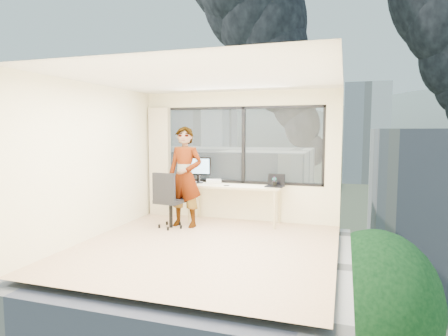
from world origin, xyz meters
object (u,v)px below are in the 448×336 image
at_px(monitor, 198,170).
at_px(handbag, 276,180).
at_px(laptop, 275,181).
at_px(person, 185,177).
at_px(game_console, 214,181).
at_px(desk, 234,204).
at_px(chair, 171,199).

bearing_deg(monitor, handbag, -3.16).
bearing_deg(laptop, person, -154.76).
bearing_deg(monitor, game_console, 12.83).
bearing_deg(desk, handbag, 13.63).
bearing_deg(monitor, desk, -13.86).
bearing_deg(game_console, handbag, -20.77).
xyz_separation_m(monitor, laptop, (1.60, -0.09, -0.16)).
height_order(chair, game_console, chair).
xyz_separation_m(desk, chair, (-1.03, -0.73, 0.16)).
bearing_deg(laptop, chair, -151.74).
height_order(game_console, handbag, handbag).
relative_size(person, laptop, 5.29).
relative_size(chair, handbag, 3.76).
xyz_separation_m(person, handbag, (1.61, 0.74, -0.09)).
distance_m(game_console, laptop, 1.32).
height_order(desk, handbag, handbag).
bearing_deg(person, desk, 37.37).
height_order(person, game_console, person).
distance_m(desk, chair, 1.27).
distance_m(monitor, game_console, 0.39).
distance_m(desk, handbag, 0.96).
relative_size(desk, handbag, 6.30).
bearing_deg(monitor, person, -97.36).
xyz_separation_m(person, laptop, (1.61, 0.56, -0.09)).
xyz_separation_m(person, game_console, (0.31, 0.75, -0.16)).
relative_size(desk, chair, 1.67).
xyz_separation_m(person, monitor, (0.01, 0.65, 0.07)).
bearing_deg(game_console, monitor, 179.11).
height_order(monitor, laptop, monitor).
relative_size(chair, monitor, 2.01).
height_order(person, laptop, person).
height_order(chair, laptop, chair).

